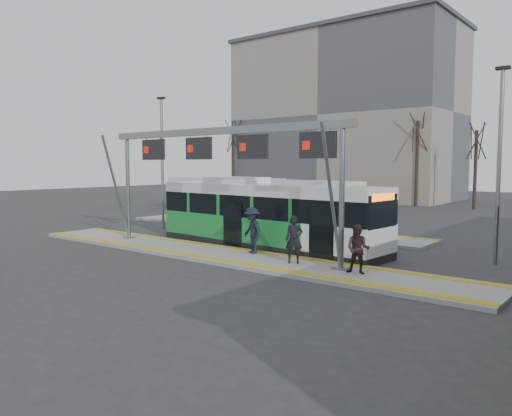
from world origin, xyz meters
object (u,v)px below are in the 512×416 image
Objects in this scene: hero_bus at (266,216)px; passenger_c at (252,230)px; gantry at (217,153)px; passenger_b at (358,249)px; passenger_a at (294,239)px.

passenger_c is (0.96, -2.18, -0.36)m from hero_bus.
gantry reaches higher than passenger_b.
passenger_b is (6.19, -2.98, -0.48)m from hero_bus.
hero_bus is 4.51m from passenger_a.
gantry is at bearing -134.43° from passenger_c.
hero_bus is 6.89m from passenger_b.
passenger_a is at bearing 162.94° from passenger_b.
hero_bus reaches higher than passenger_c.
passenger_a is at bearing -1.50° from gantry.
gantry is at bearing -96.36° from hero_bus.
gantry is 5.13m from passenger_a.
passenger_a is at bearing -35.38° from hero_bus.
hero_bus is at bearing 80.11° from gantry.
passenger_a is 0.93× the size of passenger_c.
gantry reaches higher than passenger_c.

